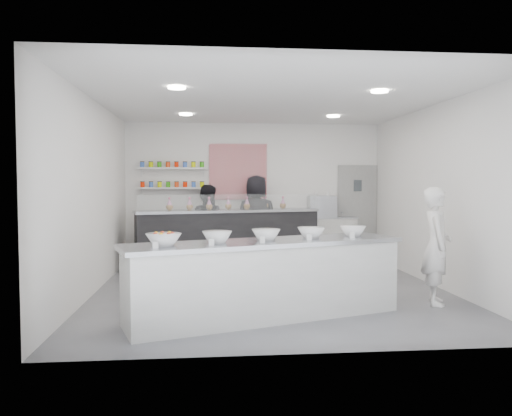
{
  "coord_description": "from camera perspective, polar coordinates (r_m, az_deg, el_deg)",
  "views": [
    {
      "loc": [
        -0.97,
        -7.82,
        1.7
      ],
      "look_at": [
        -0.2,
        0.4,
        1.29
      ],
      "focal_mm": 35.0,
      "sensor_mm": 36.0,
      "label": 1
    }
  ],
  "objects": [
    {
      "name": "floor",
      "position": [
        8.07,
        1.7,
        -9.34
      ],
      "size": [
        6.0,
        6.0,
        0.0
      ],
      "primitive_type": "plane",
      "color": "#515156",
      "rests_on": "ground"
    },
    {
      "name": "ceiling",
      "position": [
        7.99,
        1.74,
        12.2
      ],
      "size": [
        6.0,
        6.0,
        0.0
      ],
      "primitive_type": "plane",
      "rotation": [
        3.14,
        0.0,
        0.0
      ],
      "color": "white",
      "rests_on": "floor"
    },
    {
      "name": "back_wall",
      "position": [
        10.87,
        -0.23,
        1.78
      ],
      "size": [
        5.5,
        0.0,
        5.5
      ],
      "primitive_type": "plane",
      "rotation": [
        1.57,
        0.0,
        0.0
      ],
      "color": "white",
      "rests_on": "floor"
    },
    {
      "name": "left_wall",
      "position": [
        8.03,
        -18.16,
        1.26
      ],
      "size": [
        0.0,
        6.0,
        6.0
      ],
      "primitive_type": "plane",
      "rotation": [
        1.57,
        0.0,
        1.57
      ],
      "color": "white",
      "rests_on": "floor"
    },
    {
      "name": "right_wall",
      "position": [
        8.67,
        20.08,
        1.34
      ],
      "size": [
        0.0,
        6.0,
        6.0
      ],
      "primitive_type": "plane",
      "rotation": [
        1.57,
        0.0,
        -1.57
      ],
      "color": "white",
      "rests_on": "floor"
    },
    {
      "name": "back_door",
      "position": [
        11.3,
        11.48,
        -0.52
      ],
      "size": [
        0.88,
        0.04,
        2.1
      ],
      "primitive_type": "cube",
      "color": "gray",
      "rests_on": "floor"
    },
    {
      "name": "pattern_panel",
      "position": [
        10.82,
        -2.07,
        4.16
      ],
      "size": [
        1.25,
        0.03,
        1.2
      ],
      "primitive_type": "cube",
      "color": "#A60216",
      "rests_on": "back_wall"
    },
    {
      "name": "jar_shelf_lower",
      "position": [
        10.75,
        -9.52,
        2.26
      ],
      "size": [
        1.45,
        0.22,
        0.04
      ],
      "primitive_type": "cube",
      "color": "silver",
      "rests_on": "back_wall"
    },
    {
      "name": "jar_shelf_upper",
      "position": [
        10.76,
        -9.54,
        4.5
      ],
      "size": [
        1.45,
        0.22,
        0.04
      ],
      "primitive_type": "cube",
      "color": "silver",
      "rests_on": "back_wall"
    },
    {
      "name": "preserve_jars",
      "position": [
        10.73,
        -9.54,
        3.76
      ],
      "size": [
        1.45,
        0.1,
        0.56
      ],
      "primitive_type": null,
      "color": "#F92200",
      "rests_on": "jar_shelf_lower"
    },
    {
      "name": "downlight_0",
      "position": [
        6.96,
        -9.04,
        13.4
      ],
      "size": [
        0.24,
        0.24,
        0.02
      ],
      "primitive_type": "cylinder",
      "color": "white",
      "rests_on": "ceiling"
    },
    {
      "name": "downlight_1",
      "position": [
        7.34,
        13.94,
        12.8
      ],
      "size": [
        0.24,
        0.24,
        0.02
      ],
      "primitive_type": "cylinder",
      "color": "white",
      "rests_on": "ceiling"
    },
    {
      "name": "downlight_2",
      "position": [
        9.52,
        -8.03,
        10.53
      ],
      "size": [
        0.24,
        0.24,
        0.02
      ],
      "primitive_type": "cylinder",
      "color": "white",
      "rests_on": "ceiling"
    },
    {
      "name": "downlight_3",
      "position": [
        9.8,
        8.83,
        10.31
      ],
      "size": [
        0.24,
        0.24,
        0.02
      ],
      "primitive_type": "cylinder",
      "color": "white",
      "rests_on": "ceiling"
    },
    {
      "name": "prep_counter",
      "position": [
        6.34,
        1.16,
        -8.16
      ],
      "size": [
        3.68,
        1.92,
        0.98
      ],
      "primitive_type": "cube",
      "rotation": [
        0.0,
        0.0,
        0.32
      ],
      "color": "beige",
      "rests_on": "floor"
    },
    {
      "name": "back_bar",
      "position": [
        10.25,
        -3.17,
        -3.43
      ],
      "size": [
        3.82,
        1.53,
        1.17
      ],
      "primitive_type": "cube",
      "rotation": [
        0.0,
        0.0,
        0.23
      ],
      "color": "black",
      "rests_on": "floor"
    },
    {
      "name": "sneeze_guard",
      "position": [
        9.88,
        -2.68,
        0.65
      ],
      "size": [
        3.61,
        0.86,
        0.32
      ],
      "primitive_type": "cube",
      "rotation": [
        0.0,
        0.0,
        0.23
      ],
      "color": "white",
      "rests_on": "back_bar"
    },
    {
      "name": "espresso_ledge",
      "position": [
        10.97,
        7.98,
        -3.55
      ],
      "size": [
        1.31,
        0.42,
        0.97
      ],
      "primitive_type": "cube",
      "color": "beige",
      "rests_on": "floor"
    },
    {
      "name": "espresso_machine",
      "position": [
        10.89,
        7.52,
        0.15
      ],
      "size": [
        0.58,
        0.4,
        0.44
      ],
      "primitive_type": "cube",
      "color": "#93969E",
      "rests_on": "espresso_ledge"
    },
    {
      "name": "cup_stacks",
      "position": [
        10.88,
        7.19,
        -0.08
      ],
      "size": [
        0.27,
        0.24,
        0.36
      ],
      "primitive_type": null,
      "color": "#C3BA87",
      "rests_on": "espresso_ledge"
    },
    {
      "name": "prep_bowls",
      "position": [
        6.26,
        1.17,
        -3.09
      ],
      "size": [
        2.95,
        1.37,
        0.14
      ],
      "primitive_type": null,
      "rotation": [
        0.0,
        0.0,
        0.32
      ],
      "color": "white",
      "rests_on": "prep_counter"
    },
    {
      "name": "label_cards",
      "position": [
        5.78,
        0.14,
        -3.96
      ],
      "size": [
        2.66,
        0.04,
        0.07
      ],
      "primitive_type": null,
      "color": "white",
      "rests_on": "prep_counter"
    },
    {
      "name": "cookie_bags",
      "position": [
        10.19,
        -3.19,
        0.54
      ],
      "size": [
        2.5,
        0.71,
        0.26
      ],
      "primitive_type": null,
      "rotation": [
        0.0,
        0.0,
        0.23
      ],
      "color": "#C370A9",
      "rests_on": "back_bar"
    },
    {
      "name": "woman_prep",
      "position": [
        7.45,
        19.93,
        -4.08
      ],
      "size": [
        0.55,
        0.69,
        1.65
      ],
      "primitive_type": "imported",
      "rotation": [
        0.0,
        0.0,
        1.27
      ],
      "color": "white",
      "rests_on": "floor"
    },
    {
      "name": "staff_left",
      "position": [
        10.46,
        -5.68,
        -1.92
      ],
      "size": [
        0.97,
        0.85,
        1.67
      ],
      "primitive_type": "imported",
      "rotation": [
        0.0,
        0.0,
        2.83
      ],
      "color": "black",
      "rests_on": "floor"
    },
    {
      "name": "staff_right",
      "position": [
        10.5,
        0.05,
        -1.33
      ],
      "size": [
        1.04,
        0.8,
        1.87
      ],
      "primitive_type": "imported",
      "rotation": [
        0.0,
        0.0,
        2.89
      ],
      "color": "black",
      "rests_on": "floor"
    }
  ]
}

